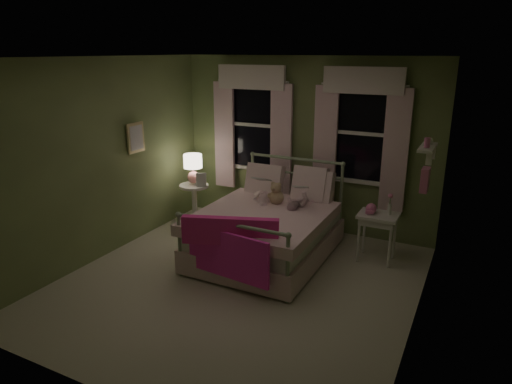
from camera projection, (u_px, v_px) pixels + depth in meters
The scene contains 18 objects.
room_shell at pixel (237, 179), 5.08m from camera, with size 4.20×4.20×4.20m.
bed at pixel (268, 230), 6.08m from camera, with size 1.58×2.04×1.18m.
pink_throw at pixel (229, 241), 5.15m from camera, with size 1.10×0.47×0.71m.
child_left at pixel (263, 177), 6.40m from camera, with size 0.29×0.19×0.79m, color #F7D1DD.
child_right at pixel (300, 184), 6.16m from camera, with size 0.35×0.27×0.72m, color #F7D1DD.
book_left at pixel (255, 182), 6.18m from camera, with size 0.20×0.27×0.03m, color beige.
book_right at pixel (293, 190), 5.95m from camera, with size 0.20×0.27×0.02m, color beige.
teddy_bear at pixel (276, 195), 6.19m from camera, with size 0.24×0.20×0.32m.
nightstand_left at pixel (194, 199), 7.22m from camera, with size 0.46×0.46×0.65m.
table_lamp at pixel (193, 166), 7.06m from camera, with size 0.29×0.29×0.46m.
book_nightstand at pixel (196, 186), 7.04m from camera, with size 0.16×0.22×0.02m, color beige.
nightstand_right at pixel (378, 221), 5.90m from camera, with size 0.50×0.40×0.64m.
pink_toy at pixel (371, 209), 5.89m from camera, with size 0.14×0.19×0.14m.
bud_vase at pixel (390, 204), 5.82m from camera, with size 0.06×0.06×0.28m.
window_left at pixel (252, 121), 7.08m from camera, with size 1.34×0.13×1.96m.
window_right at pixel (361, 129), 6.35m from camera, with size 1.34×0.13×1.96m.
wall_shelf at pixel (427, 164), 4.80m from camera, with size 0.15×0.50×0.60m.
framed_picture at pixel (136, 138), 6.37m from camera, with size 0.03×0.32×0.42m.
Camera 1 is at (2.39, -4.27, 2.67)m, focal length 32.00 mm.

